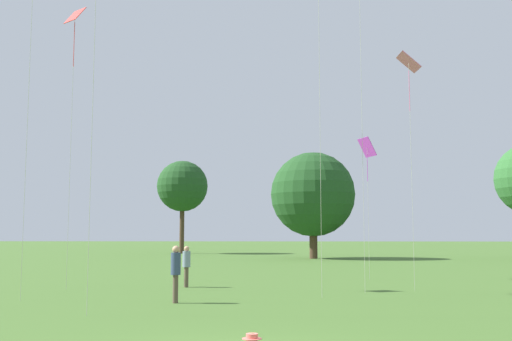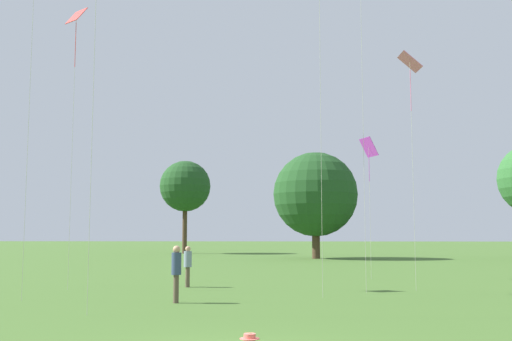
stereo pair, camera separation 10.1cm
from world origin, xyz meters
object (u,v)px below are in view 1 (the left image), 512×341
(person_standing_0, at_px, (186,262))
(distant_tree_1, at_px, (182,186))
(kite_8, at_px, (409,69))
(kite_9, at_px, (75,28))
(distant_tree_2, at_px, (313,194))
(person_standing_3, at_px, (176,268))
(kite_7, at_px, (367,150))

(person_standing_0, height_order, distant_tree_1, distant_tree_1)
(kite_8, xyz_separation_m, distant_tree_1, (-15.94, 41.22, -1.44))
(kite_8, distance_m, kite_9, 13.62)
(kite_8, bearing_deg, distant_tree_2, 45.51)
(distant_tree_2, bearing_deg, kite_8, -85.31)
(kite_8, distance_m, distant_tree_1, 44.22)
(person_standing_3, xyz_separation_m, kite_9, (-5.05, 4.25, 9.43))
(kite_9, bearing_deg, person_standing_3, 41.68)
(person_standing_0, distance_m, kite_7, 10.71)
(kite_7, distance_m, kite_9, 14.57)
(person_standing_3, bearing_deg, distant_tree_1, -33.24)
(kite_9, xyz_separation_m, distant_tree_2, (11.13, 29.05, -4.96))
(person_standing_3, bearing_deg, distant_tree_2, -52.91)
(person_standing_3, distance_m, distant_tree_2, 34.14)
(distant_tree_1, bearing_deg, kite_8, -68.86)
(kite_8, relative_size, kite_9, 0.82)
(distant_tree_1, bearing_deg, kite_7, -67.00)
(distant_tree_2, bearing_deg, kite_9, -110.96)
(distant_tree_2, bearing_deg, kite_7, -86.35)
(person_standing_3, height_order, kite_8, kite_8)
(person_standing_3, relative_size, kite_9, 0.16)
(person_standing_0, distance_m, person_standing_3, 5.56)
(kite_9, bearing_deg, distant_tree_2, 150.79)
(person_standing_3, height_order, distant_tree_2, distant_tree_2)
(person_standing_0, distance_m, distant_tree_1, 41.19)
(person_standing_0, distance_m, kite_8, 11.89)
(person_standing_3, height_order, kite_9, kite_9)
(kite_7, bearing_deg, person_standing_0, 142.38)
(kite_9, relative_size, distant_tree_2, 1.23)
(kite_7, distance_m, kite_8, 6.32)
(kite_7, xyz_separation_m, distant_tree_1, (-15.05, 35.47, 1.02))
(kite_8, xyz_separation_m, distant_tree_2, (-2.37, 28.87, -3.14))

